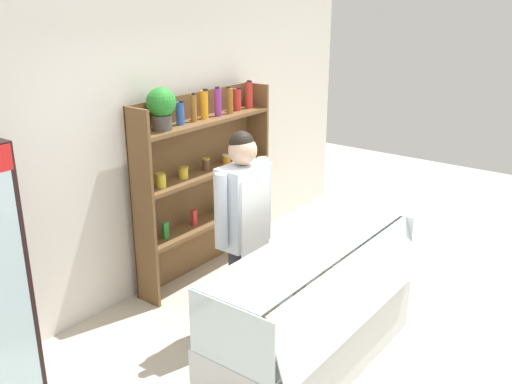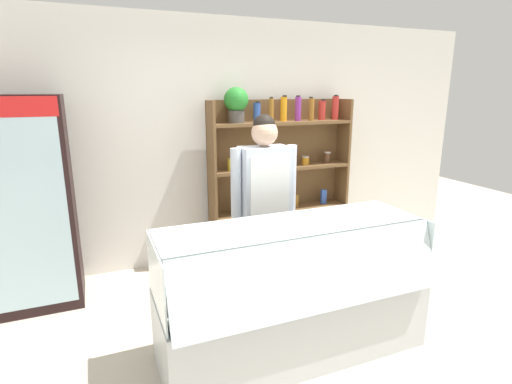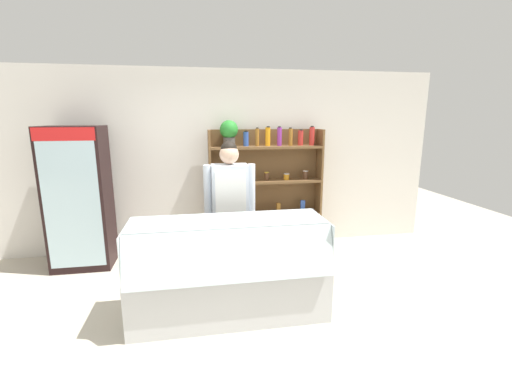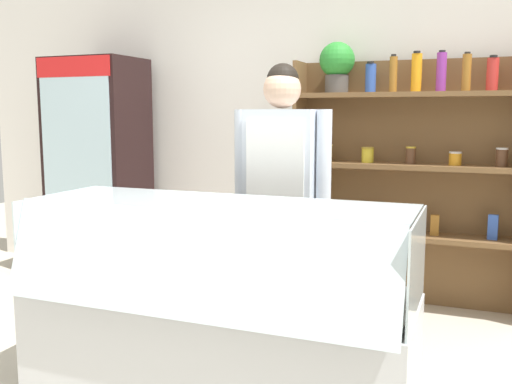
% 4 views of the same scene
% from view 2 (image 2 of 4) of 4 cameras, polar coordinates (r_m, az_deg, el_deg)
% --- Properties ---
extents(ground_plane, '(12.00, 12.00, 0.00)m').
position_cam_2_polar(ground_plane, '(3.28, 6.56, -21.90)').
color(ground_plane, beige).
extents(back_wall, '(6.80, 0.10, 2.70)m').
position_cam_2_polar(back_wall, '(4.59, -5.56, 7.01)').
color(back_wall, white).
rests_on(back_wall, ground).
extents(drinks_fridge, '(0.75, 0.58, 1.90)m').
position_cam_2_polar(drinks_fridge, '(4.06, -29.83, -1.62)').
color(drinks_fridge, black).
rests_on(drinks_fridge, ground).
extents(shelving_unit, '(1.70, 0.29, 1.97)m').
position_cam_2_polar(shelving_unit, '(4.64, 2.78, 4.10)').
color(shelving_unit, brown).
rests_on(shelving_unit, ground).
extents(deli_display_case, '(1.97, 0.76, 1.01)m').
position_cam_2_polar(deli_display_case, '(3.13, 5.10, -16.88)').
color(deli_display_case, silver).
rests_on(deli_display_case, ground).
extents(shop_clerk, '(0.61, 0.25, 1.74)m').
position_cam_2_polar(shop_clerk, '(3.51, 1.21, -0.47)').
color(shop_clerk, '#2D2D38').
rests_on(shop_clerk, ground).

